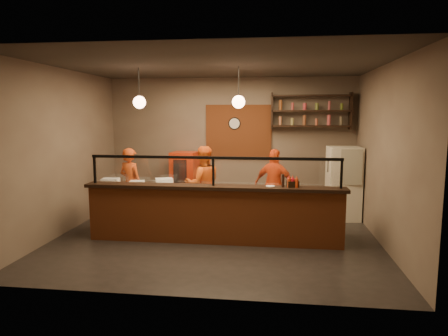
# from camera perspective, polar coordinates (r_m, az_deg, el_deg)

# --- Properties ---
(floor) EXTENTS (6.00, 6.00, 0.00)m
(floor) POSITION_cam_1_polar(r_m,az_deg,el_deg) (7.68, -1.16, -9.92)
(floor) COLOR black
(floor) RESTS_ON ground
(ceiling) EXTENTS (6.00, 6.00, 0.00)m
(ceiling) POSITION_cam_1_polar(r_m,az_deg,el_deg) (7.37, -1.23, 14.51)
(ceiling) COLOR #332D27
(ceiling) RESTS_ON wall_back
(wall_back) EXTENTS (6.00, 0.00, 6.00)m
(wall_back) POSITION_cam_1_polar(r_m,az_deg,el_deg) (9.83, 0.94, 3.47)
(wall_back) COLOR #6E5F51
(wall_back) RESTS_ON floor
(wall_left) EXTENTS (0.00, 5.00, 5.00)m
(wall_left) POSITION_cam_1_polar(r_m,az_deg,el_deg) (8.34, -22.05, 2.15)
(wall_left) COLOR #6E5F51
(wall_left) RESTS_ON floor
(wall_right) EXTENTS (0.00, 5.00, 5.00)m
(wall_right) POSITION_cam_1_polar(r_m,az_deg,el_deg) (7.53, 22.03, 1.60)
(wall_right) COLOR #6E5F51
(wall_right) RESTS_ON floor
(wall_front) EXTENTS (6.00, 0.00, 6.00)m
(wall_front) POSITION_cam_1_polar(r_m,az_deg,el_deg) (4.92, -5.46, -0.84)
(wall_front) COLOR #6E5F51
(wall_front) RESTS_ON floor
(brick_patch) EXTENTS (1.60, 0.04, 1.30)m
(brick_patch) POSITION_cam_1_polar(r_m,az_deg,el_deg) (9.76, 2.10, 5.20)
(brick_patch) COLOR #984721
(brick_patch) RESTS_ON wall_back
(service_counter) EXTENTS (4.60, 0.25, 1.00)m
(service_counter) POSITION_cam_1_polar(r_m,az_deg,el_deg) (7.26, -1.52, -6.87)
(service_counter) COLOR #984721
(service_counter) RESTS_ON floor
(counter_ledge) EXTENTS (4.70, 0.37, 0.06)m
(counter_ledge) POSITION_cam_1_polar(r_m,az_deg,el_deg) (7.14, -1.53, -2.75)
(counter_ledge) COLOR black
(counter_ledge) RESTS_ON service_counter
(worktop_cabinet) EXTENTS (4.60, 0.75, 0.85)m
(worktop_cabinet) POSITION_cam_1_polar(r_m,az_deg,el_deg) (7.76, -0.95, -6.48)
(worktop_cabinet) COLOR gray
(worktop_cabinet) RESTS_ON floor
(worktop) EXTENTS (4.60, 0.75, 0.05)m
(worktop) POSITION_cam_1_polar(r_m,az_deg,el_deg) (7.66, -0.96, -3.22)
(worktop) COLOR white
(worktop) RESTS_ON worktop_cabinet
(sneeze_guard) EXTENTS (4.50, 0.05, 0.52)m
(sneeze_guard) POSITION_cam_1_polar(r_m,az_deg,el_deg) (7.09, -1.54, -0.05)
(sneeze_guard) COLOR white
(sneeze_guard) RESTS_ON counter_ledge
(wall_shelving) EXTENTS (1.84, 0.28, 0.85)m
(wall_shelving) POSITION_cam_1_polar(r_m,az_deg,el_deg) (9.60, 12.29, 7.98)
(wall_shelving) COLOR black
(wall_shelving) RESTS_ON wall_back
(wall_clock) EXTENTS (0.30, 0.04, 0.30)m
(wall_clock) POSITION_cam_1_polar(r_m,az_deg,el_deg) (9.75, 1.51, 6.38)
(wall_clock) COLOR black
(wall_clock) RESTS_ON wall_back
(pendant_left) EXTENTS (0.24, 0.24, 0.77)m
(pendant_left) POSITION_cam_1_polar(r_m,az_deg,el_deg) (7.88, -11.99, 9.18)
(pendant_left) COLOR black
(pendant_left) RESTS_ON ceiling
(pendant_right) EXTENTS (0.24, 0.24, 0.77)m
(pendant_right) POSITION_cam_1_polar(r_m,az_deg,el_deg) (7.48, 2.09, 9.43)
(pendant_right) COLOR black
(pendant_right) RESTS_ON ceiling
(cook_left) EXTENTS (0.69, 0.58, 1.60)m
(cook_left) POSITION_cam_1_polar(r_m,az_deg,el_deg) (9.01, -13.19, -2.26)
(cook_left) COLOR #C64212
(cook_left) RESTS_ON floor
(cook_mid) EXTENTS (0.98, 0.88, 1.65)m
(cook_mid) POSITION_cam_1_polar(r_m,az_deg,el_deg) (8.67, -3.02, -2.29)
(cook_mid) COLOR #E05815
(cook_mid) RESTS_ON floor
(cook_right) EXTENTS (1.00, 0.69, 1.57)m
(cook_right) POSITION_cam_1_polar(r_m,az_deg,el_deg) (8.85, 7.23, -2.37)
(cook_right) COLOR #E04415
(cook_right) RESTS_ON floor
(fridge) EXTENTS (0.73, 0.69, 1.62)m
(fridge) POSITION_cam_1_polar(r_m,az_deg,el_deg) (9.20, 16.69, -2.12)
(fridge) COLOR beige
(fridge) RESTS_ON floor
(red_cooler) EXTENTS (0.67, 0.63, 1.42)m
(red_cooler) POSITION_cam_1_polar(r_m,az_deg,el_deg) (9.77, -5.58, -1.85)
(red_cooler) COLOR #B8280C
(red_cooler) RESTS_ON floor
(pizza_dough) EXTENTS (0.62, 0.62, 0.01)m
(pizza_dough) POSITION_cam_1_polar(r_m,az_deg,el_deg) (7.62, -2.14, -3.04)
(pizza_dough) COLOR beige
(pizza_dough) RESTS_ON worktop
(prep_tub_a) EXTENTS (0.35, 0.29, 0.16)m
(prep_tub_a) POSITION_cam_1_polar(r_m,az_deg,el_deg) (8.24, -15.91, -1.99)
(prep_tub_a) COLOR silver
(prep_tub_a) RESTS_ON worktop
(prep_tub_b) EXTENTS (0.41, 0.37, 0.17)m
(prep_tub_b) POSITION_cam_1_polar(r_m,az_deg,el_deg) (7.97, -8.56, -2.08)
(prep_tub_b) COLOR white
(prep_tub_b) RESTS_ON worktop
(prep_tub_c) EXTENTS (0.30, 0.26, 0.14)m
(prep_tub_c) POSITION_cam_1_polar(r_m,az_deg,el_deg) (7.98, -12.33, -2.28)
(prep_tub_c) COLOR white
(prep_tub_c) RESTS_ON worktop
(rolling_pin) EXTENTS (0.34, 0.10, 0.06)m
(rolling_pin) POSITION_cam_1_polar(r_m,az_deg,el_deg) (8.11, -15.11, -2.49)
(rolling_pin) COLOR yellow
(rolling_pin) RESTS_ON worktop
(condiment_caddy) EXTENTS (0.23, 0.20, 0.11)m
(condiment_caddy) POSITION_cam_1_polar(r_m,az_deg,el_deg) (7.09, 9.78, -2.25)
(condiment_caddy) COLOR black
(condiment_caddy) RESTS_ON counter_ledge
(pepper_mill) EXTENTS (0.07, 0.07, 0.23)m
(pepper_mill) POSITION_cam_1_polar(r_m,az_deg,el_deg) (7.06, 8.43, -1.78)
(pepper_mill) COLOR black
(pepper_mill) RESTS_ON counter_ledge
(small_plate) EXTENTS (0.20, 0.20, 0.01)m
(small_plate) POSITION_cam_1_polar(r_m,az_deg,el_deg) (7.09, 6.63, -2.59)
(small_plate) COLOR silver
(small_plate) RESTS_ON counter_ledge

